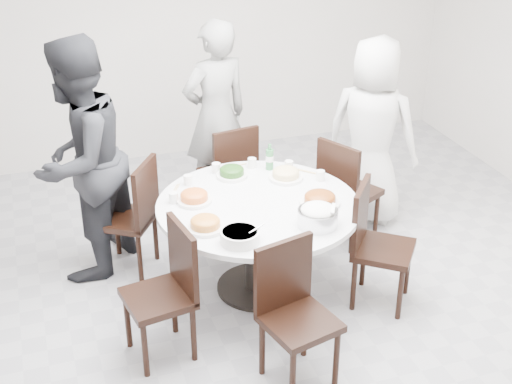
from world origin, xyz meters
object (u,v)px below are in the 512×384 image
object	(u,v)px
chair_ne	(350,190)
diner_middle	(216,116)
chair_se	(384,247)
chair_sw	(158,295)
chair_nw	(125,216)
chair_s	(300,320)
dining_table	(258,247)
rice_bowl	(318,218)
soup_bowl	(240,236)
beverage_bottle	(270,157)
chair_n	(227,172)
diner_left	(80,161)
diner_right	(372,132)

from	to	relation	value
chair_ne	diner_middle	size ratio (longest dim) A/B	0.54
chair_se	chair_sw	bearing A→B (deg)	130.22
chair_nw	chair_s	xyz separation A→B (m)	(0.82, -1.67, 0.00)
dining_table	chair_sw	size ratio (longest dim) A/B	1.58
chair_sw	rice_bowl	xyz separation A→B (m)	(1.15, 0.08, 0.34)
chair_nw	soup_bowl	distance (m)	1.29
dining_table	beverage_bottle	size ratio (longest dim) A/B	6.90
chair_se	diner_middle	bearing A→B (deg)	58.94
chair_n	chair_se	bearing A→B (deg)	105.73
soup_bowl	diner_middle	bearing A→B (deg)	78.98
chair_ne	diner_left	size ratio (longest dim) A/B	0.50
chair_sw	diner_middle	world-z (taller)	diner_middle
dining_table	chair_se	distance (m)	0.94
dining_table	chair_nw	world-z (taller)	chair_nw
dining_table	beverage_bottle	bearing A→B (deg)	62.57
chair_sw	diner_middle	xyz separation A→B (m)	(0.96, 1.97, 0.41)
chair_ne	soup_bowl	world-z (taller)	chair_ne
beverage_bottle	chair_se	bearing A→B (deg)	-60.82
chair_n	rice_bowl	bearing A→B (deg)	88.04
chair_ne	chair_nw	bearing A→B (deg)	58.30
chair_n	beverage_bottle	bearing A→B (deg)	98.04
chair_se	diner_right	size ratio (longest dim) A/B	0.57
diner_right	diner_middle	distance (m)	1.40
chair_n	chair_se	size ratio (longest dim) A/B	1.00
diner_left	chair_sw	bearing A→B (deg)	54.27
chair_n	chair_s	size ratio (longest dim) A/B	1.00
chair_ne	chair_s	world-z (taller)	same
chair_sw	diner_right	bearing A→B (deg)	111.18
diner_left	rice_bowl	xyz separation A→B (m)	(1.47, -1.15, -0.14)
dining_table	chair_se	world-z (taller)	chair_se
dining_table	beverage_bottle	distance (m)	0.77
dining_table	diner_middle	world-z (taller)	diner_middle
dining_table	chair_s	xyz separation A→B (m)	(-0.08, -1.05, 0.10)
diner_left	chair_n	bearing A→B (deg)	147.74
diner_left	beverage_bottle	distance (m)	1.48
dining_table	chair_sw	distance (m)	1.01
chair_sw	chair_s	xyz separation A→B (m)	(0.79, -0.54, 0.00)
soup_bowl	diner_right	bearing A→B (deg)	38.18
chair_s	chair_n	bearing A→B (deg)	71.28
chair_ne	chair_se	world-z (taller)	same
chair_n	chair_se	xyz separation A→B (m)	(0.73, -1.58, 0.00)
chair_n	chair_nw	world-z (taller)	same
chair_ne	chair_n	size ratio (longest dim) A/B	1.00
chair_ne	diner_left	bearing A→B (deg)	56.39
chair_n	diner_middle	world-z (taller)	diner_middle
chair_ne	diner_right	size ratio (longest dim) A/B	0.57
chair_ne	soup_bowl	xyz separation A→B (m)	(-1.27, -0.95, 0.32)
chair_sw	diner_left	distance (m)	1.36
chair_nw	chair_sw	xyz separation A→B (m)	(0.03, -1.13, 0.00)
chair_nw	chair_se	size ratio (longest dim) A/B	1.00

